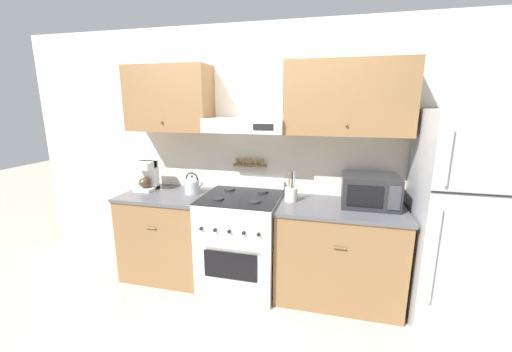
# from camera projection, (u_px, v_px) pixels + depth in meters

# --- Properties ---
(ground_plane) EXTENTS (16.00, 16.00, 0.00)m
(ground_plane) POSITION_uv_depth(u_px,v_px,m) (232.00, 301.00, 2.91)
(ground_plane) COLOR #B2A38E
(wall_back) EXTENTS (5.20, 0.46, 2.55)m
(wall_back) POSITION_uv_depth(u_px,v_px,m) (254.00, 139.00, 3.18)
(wall_back) COLOR beige
(wall_back) RESTS_ON ground_plane
(counter_left) EXTENTS (0.88, 0.68, 0.89)m
(counter_left) POSITION_uv_depth(u_px,v_px,m) (170.00, 233.00, 3.33)
(counter_left) COLOR brown
(counter_left) RESTS_ON ground_plane
(counter_right) EXTENTS (1.13, 0.68, 0.89)m
(counter_right) POSITION_uv_depth(u_px,v_px,m) (338.00, 252.00, 2.91)
(counter_right) COLOR brown
(counter_right) RESTS_ON ground_plane
(stove_range) EXTENTS (0.72, 0.74, 1.02)m
(stove_range) POSITION_uv_depth(u_px,v_px,m) (242.00, 241.00, 3.10)
(stove_range) COLOR white
(stove_range) RESTS_ON ground_plane
(refrigerator) EXTENTS (0.68, 0.77, 1.75)m
(refrigerator) POSITION_uv_depth(u_px,v_px,m) (459.00, 219.00, 2.54)
(refrigerator) COLOR #ADAFB5
(refrigerator) RESTS_ON ground_plane
(tea_kettle) EXTENTS (0.19, 0.15, 0.22)m
(tea_kettle) POSITION_uv_depth(u_px,v_px,m) (192.00, 185.00, 3.19)
(tea_kettle) COLOR #B7B7BC
(tea_kettle) RESTS_ON counter_left
(coffee_maker) EXTENTS (0.19, 0.22, 0.31)m
(coffee_maker) POSITION_uv_depth(u_px,v_px,m) (147.00, 175.00, 3.33)
(coffee_maker) COLOR white
(coffee_maker) RESTS_ON counter_left
(microwave) EXTENTS (0.48, 0.38, 0.28)m
(microwave) POSITION_uv_depth(u_px,v_px,m) (370.00, 191.00, 2.79)
(microwave) COLOR #232326
(microwave) RESTS_ON counter_right
(utensil_crock) EXTENTS (0.12, 0.12, 0.28)m
(utensil_crock) POSITION_uv_depth(u_px,v_px,m) (291.00, 194.00, 2.96)
(utensil_crock) COLOR silver
(utensil_crock) RESTS_ON counter_right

